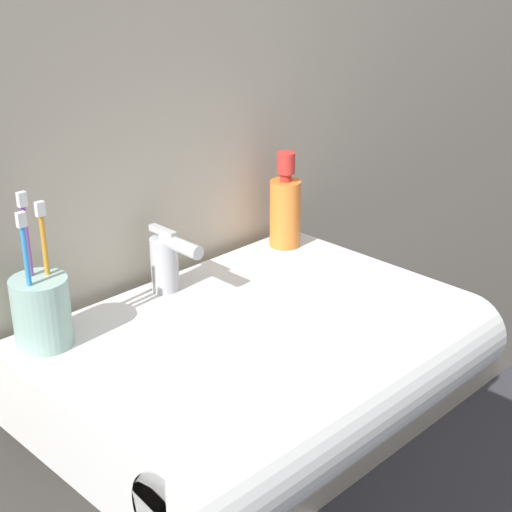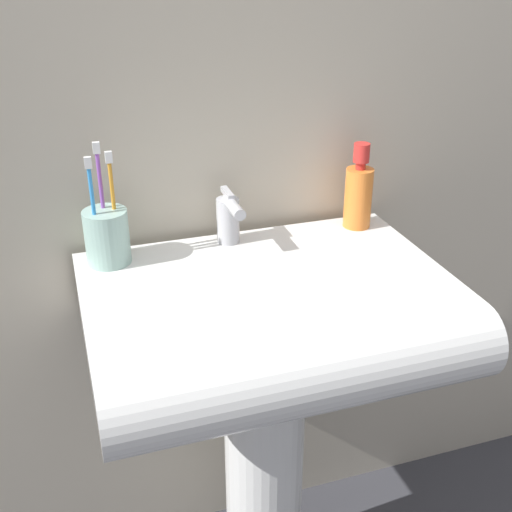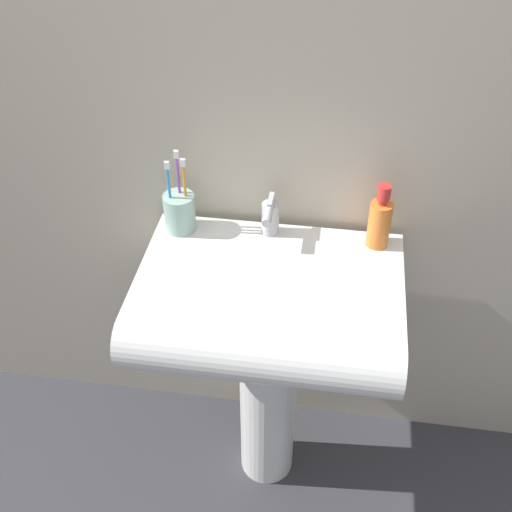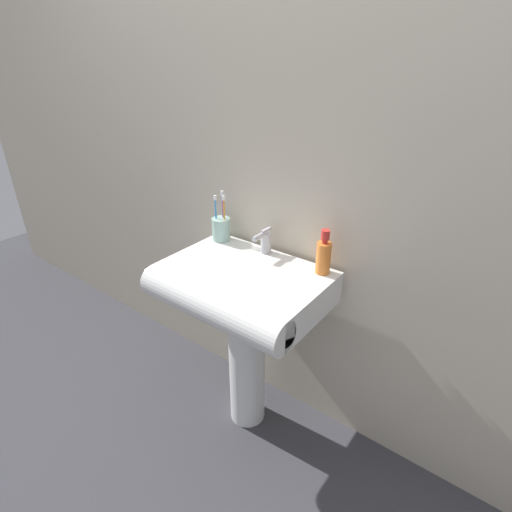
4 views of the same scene
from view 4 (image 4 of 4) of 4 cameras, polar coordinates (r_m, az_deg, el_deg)
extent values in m
plane|color=#38383D|center=(2.04, -1.18, -21.60)|extent=(6.00, 6.00, 0.00)
cube|color=#B7AD99|center=(1.58, 4.07, 14.87)|extent=(5.00, 0.05, 2.40)
cylinder|color=white|center=(1.81, -1.29, -14.66)|extent=(0.16, 0.16, 0.66)
cube|color=white|center=(1.57, -1.43, -3.85)|extent=(0.63, 0.40, 0.13)
cylinder|color=white|center=(1.44, -6.39, -7.09)|extent=(0.63, 0.13, 0.13)
cylinder|color=#B7B7BC|center=(1.64, 1.43, 1.93)|extent=(0.04, 0.04, 0.09)
cylinder|color=#B7B7BC|center=(1.59, 0.57, 2.86)|extent=(0.02, 0.08, 0.02)
cube|color=#B7B7BC|center=(1.62, 1.45, 3.73)|extent=(0.01, 0.06, 0.01)
cylinder|color=#99BFB2|center=(1.76, -5.01, 3.84)|extent=(0.08, 0.08, 0.10)
cylinder|color=#338CD8|center=(1.75, -5.73, 5.37)|extent=(0.01, 0.01, 0.17)
cube|color=white|center=(1.71, -5.88, 8.29)|extent=(0.01, 0.01, 0.02)
cylinder|color=orange|center=(1.73, -4.54, 5.28)|extent=(0.01, 0.01, 0.17)
cube|color=white|center=(1.70, -4.66, 8.25)|extent=(0.01, 0.01, 0.02)
cylinder|color=purple|center=(1.75, -4.73, 5.75)|extent=(0.01, 0.01, 0.19)
cube|color=white|center=(1.72, -4.86, 8.93)|extent=(0.01, 0.01, 0.02)
cylinder|color=orange|center=(1.50, 9.60, -0.28)|extent=(0.06, 0.06, 0.12)
cylinder|color=red|center=(1.47, 9.80, 2.08)|extent=(0.02, 0.02, 0.01)
cylinder|color=red|center=(1.46, 9.88, 3.01)|extent=(0.03, 0.03, 0.04)
camera|label=1|loc=(1.61, -42.85, 13.34)|focal=55.00mm
camera|label=2|loc=(1.19, -46.82, 8.55)|focal=45.00mm
camera|label=3|loc=(0.76, -72.11, 31.48)|focal=45.00mm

